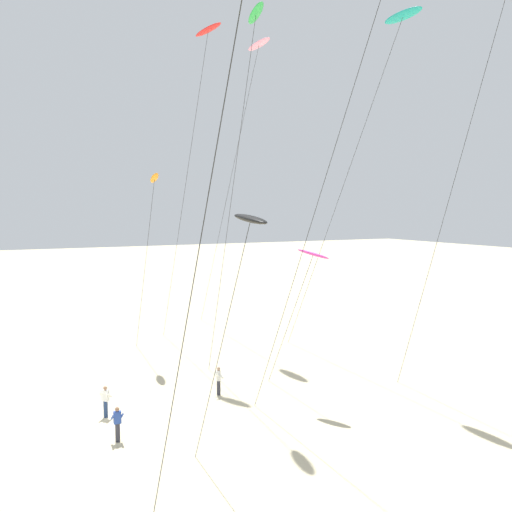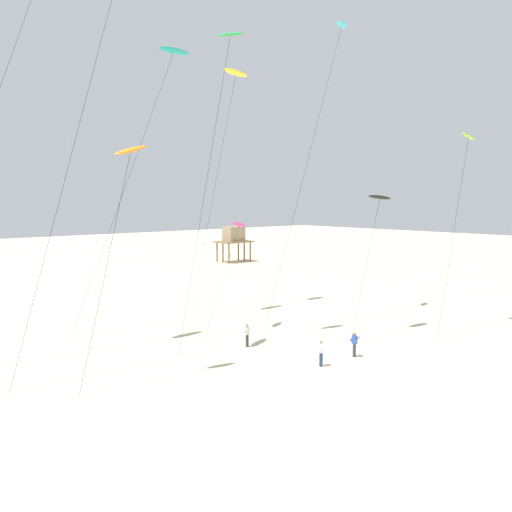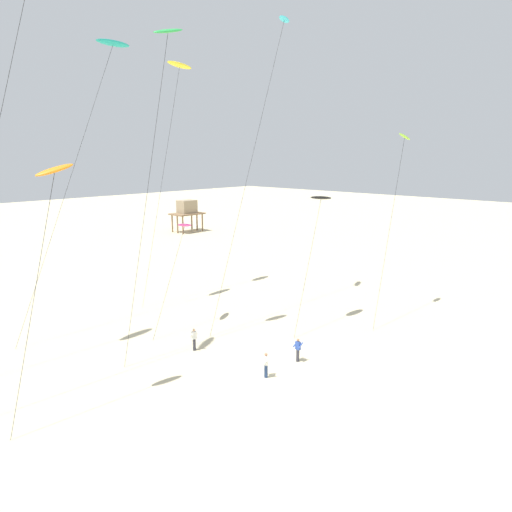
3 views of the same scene
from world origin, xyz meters
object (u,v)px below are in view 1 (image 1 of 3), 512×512
Objects in this scene: kite_black at (250,221)px; kite_flyer_nearest at (117,423)px; kite_green at (255,21)px; kite_flyer_furthest at (219,380)px; kite_orange at (154,181)px; kite_flyer_middle at (105,401)px; kite_pink at (258,48)px; kite_magenta at (312,256)px; kite_red at (207,36)px; kite_teal at (401,21)px; kite_lime at (239,15)px.

kite_black is 12.40m from kite_flyer_nearest.
kite_green reaches higher than kite_flyer_furthest.
kite_orange is 8.13× the size of kite_flyer_middle.
kite_pink reaches higher than kite_orange.
kite_flyer_nearest and kite_flyer_middle have the same top height.
kite_orange is at bearing -155.87° from kite_magenta.
kite_green is at bearing 91.11° from kite_flyer_middle.
kite_red is 26.86m from kite_flyer_nearest.
kite_orange is at bearing -108.90° from kite_red.
kite_magenta is 5.23× the size of kite_flyer_furthest.
kite_flyer_middle is (9.94, -5.50, -12.03)m from kite_orange.
kite_flyer_furthest is at bearing -17.64° from kite_red.
kite_magenta is at bearing 40.51° from kite_green.
kite_green is 1.64× the size of kite_orange.
kite_flyer_middle is at bearing -28.96° from kite_orange.
kite_red reaches higher than kite_flyer_furthest.
kite_green is at bearing -139.49° from kite_magenta.
kite_magenta is (1.26, -7.10, -14.24)m from kite_teal.
kite_lime is 1.45× the size of kite_black.
kite_black is at bearing -44.28° from kite_magenta.
kite_green is at bearing 152.93° from kite_lime.
kite_flyer_nearest is (3.39, -8.82, -20.58)m from kite_green.
kite_pink is 14.59× the size of kite_flyer_nearest.
kite_green is 13.36× the size of kite_flyer_nearest.
kite_red is 8.68m from kite_green.
kite_black is at bearing -58.33° from kite_teal.
kite_flyer_furthest is at bearing -97.63° from kite_green.
kite_orange is 18.67m from kite_flyer_nearest.
kite_teal is 2.13× the size of kite_black.
kite_teal is at bearing 42.19° from kite_red.
kite_black is at bearing 18.48° from kite_flyer_middle.
kite_flyer_nearest is (-7.11, -3.48, -9.55)m from kite_black.
kite_orange is at bearing 168.47° from kite_lime.
kite_green is at bearing -2.60° from kite_red.
kite_black is (-6.70, 3.45, -4.43)m from kite_lime.
kite_red is 10.93m from kite_orange.
kite_red reaches higher than kite_flyer_nearest.
kite_teal reaches higher than kite_flyer_furthest.
kite_teal reaches higher than kite_black.
kite_flyer_middle is (0.17, -8.79, -20.58)m from kite_green.
kite_magenta is (11.19, 1.90, -14.87)m from kite_red.
kite_pink is at bearing 152.91° from kite_black.
kite_lime is 1.80× the size of kite_magenta.
kite_flyer_nearest is 3.22m from kite_flyer_middle.
kite_magenta is (-14.52, 11.07, -6.61)m from kite_lime.
kite_orange is 8.13× the size of kite_flyer_furthest.
kite_black is 14.75m from kite_flyer_furthest.
kite_teal reaches higher than kite_lime.
kite_green is at bearing 82.37° from kite_flyer_furthest.
kite_magenta reaches higher than kite_flyer_furthest.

